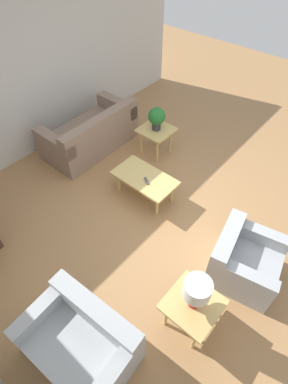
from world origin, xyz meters
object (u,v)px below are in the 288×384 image
object	(u,v)px
loveseat	(82,342)
side_table_lamp	(192,306)
table_lamp	(197,291)
sofa	(91,135)
side_table_plant	(156,132)
armchair	(243,261)
coffee_table	(145,179)
potted_plant	(157,117)

from	to	relation	value
loveseat	side_table_lamp	world-z (taller)	loveseat
loveseat	table_lamp	world-z (taller)	table_lamp
sofa	side_table_lamp	size ratio (longest dim) A/B	3.10
sofa	side_table_plant	world-z (taller)	sofa
armchair	side_table_lamp	world-z (taller)	armchair
loveseat	side_table_plant	bearing A→B (deg)	112.78
side_table_plant	loveseat	bearing A→B (deg)	116.54
sofa	coffee_table	xyz separation A→B (m)	(-1.63, 0.31, 0.06)
armchair	loveseat	distance (m)	2.22
side_table_plant	potted_plant	bearing A→B (deg)	-135.00
armchair	side_table_plant	world-z (taller)	armchair
side_table_lamp	potted_plant	distance (m)	3.30
armchair	side_table_plant	bearing A→B (deg)	51.89
side_table_plant	armchair	bearing A→B (deg)	153.30
potted_plant	table_lamp	size ratio (longest dim) A/B	0.94
loveseat	side_table_lamp	bearing A→B (deg)	51.45
side_table_plant	side_table_lamp	bearing A→B (deg)	136.19
side_table_plant	side_table_lamp	xyz separation A→B (m)	(-2.37, 2.27, 0.00)
coffee_table	sofa	bearing A→B (deg)	-10.67
sofa	side_table_plant	bearing A→B (deg)	122.97
armchair	coffee_table	world-z (taller)	armchair
loveseat	potted_plant	xyz separation A→B (m)	(1.65, -3.31, 0.52)
side_table_lamp	table_lamp	size ratio (longest dim) A/B	1.27
loveseat	side_table_plant	world-z (taller)	loveseat
loveseat	side_table_plant	xyz separation A→B (m)	(1.65, -3.31, 0.19)
sofa	loveseat	xyz separation A→B (m)	(-2.70, 2.61, -0.03)
coffee_table	side_table_lamp	size ratio (longest dim) A/B	1.78
sofa	coffee_table	world-z (taller)	sofa
table_lamp	side_table_plant	bearing A→B (deg)	-43.81
armchair	coffee_table	size ratio (longest dim) A/B	0.96
sofa	armchair	world-z (taller)	sofa
coffee_table	potted_plant	distance (m)	1.24
potted_plant	side_table_plant	bearing A→B (deg)	45.00
coffee_table	side_table_lamp	xyz separation A→B (m)	(-1.79, 1.27, 0.10)
potted_plant	table_lamp	world-z (taller)	table_lamp
side_table_plant	side_table_lamp	distance (m)	3.28
loveseat	table_lamp	bearing A→B (deg)	51.45
side_table_plant	table_lamp	world-z (taller)	table_lamp
side_table_lamp	table_lamp	world-z (taller)	table_lamp
loveseat	coffee_table	world-z (taller)	loveseat
armchair	coffee_table	distance (m)	1.94
loveseat	potted_plant	bearing A→B (deg)	112.78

